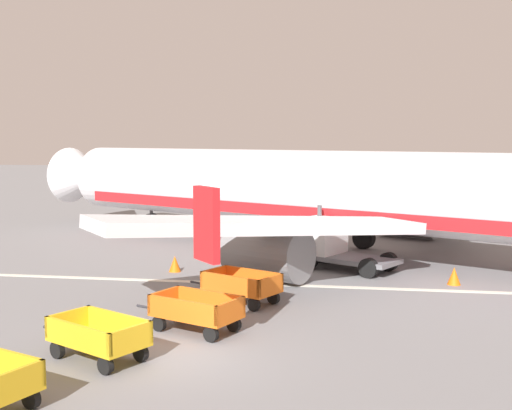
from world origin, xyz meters
name	(u,v)px	position (x,y,z in m)	size (l,w,h in m)	color
ground_plane	(182,355)	(0.00, 0.00, 0.00)	(220.00, 220.00, 0.00)	slate
apron_stripe	(240,283)	(0.00, 8.36, 0.01)	(120.00, 0.36, 0.01)	silver
airplane	(317,190)	(2.47, 15.84, 3.05)	(34.90, 28.86, 11.34)	silver
baggage_cart_second_in_row	(98,337)	(-2.00, -0.66, 0.60)	(3.48, 2.42, 1.07)	gold
baggage_cart_third_in_row	(196,311)	(-0.15, 2.08, 0.60)	(3.55, 2.28, 1.07)	orange
baggage_cart_fourth_in_row	(241,286)	(0.57, 5.44, 0.60)	(3.50, 2.39, 1.07)	orange
service_truck_beside_carts	(330,242)	(3.28, 12.10, 1.10)	(4.74, 3.82, 2.10)	slate
traffic_cone_near_plane	(454,276)	(8.14, 9.45, 0.34)	(0.51, 0.51, 0.67)	orange
traffic_cone_mid_apron	(175,264)	(-3.12, 10.15, 0.34)	(0.51, 0.51, 0.67)	orange
traffic_cone_by_carts	(232,287)	(0.09, 6.31, 0.33)	(0.50, 0.50, 0.65)	orange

